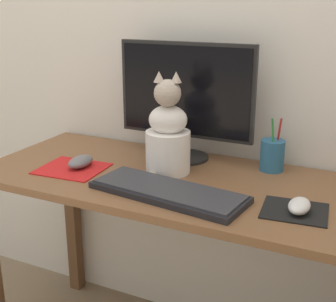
{
  "coord_description": "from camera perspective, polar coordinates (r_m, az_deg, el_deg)",
  "views": [
    {
      "loc": [
        0.58,
        -1.28,
        1.29
      ],
      "look_at": [
        -0.01,
        -0.05,
        0.84
      ],
      "focal_mm": 50.0,
      "sensor_mm": 36.0,
      "label": 1
    }
  ],
  "objects": [
    {
      "name": "desk",
      "position": [
        1.55,
        1.15,
        -7.23
      ],
      "size": [
        1.33,
        0.56,
        0.74
      ],
      "color": "brown",
      "rests_on": "ground_plane"
    },
    {
      "name": "wall_back",
      "position": [
        1.69,
        5.89,
        16.72
      ],
      "size": [
        7.0,
        0.04,
        2.5
      ],
      "color": "silver",
      "rests_on": "ground_plane"
    },
    {
      "name": "monitor",
      "position": [
        1.63,
        2.15,
        6.6
      ],
      "size": [
        0.49,
        0.17,
        0.41
      ],
      "color": "black",
      "rests_on": "desk"
    },
    {
      "name": "computer_mouse_left",
      "position": [
        1.61,
        -10.61,
        -1.29
      ],
      "size": [
        0.06,
        0.11,
        0.04
      ],
      "color": "slate",
      "rests_on": "mousepad_left"
    },
    {
      "name": "computer_mouse_right",
      "position": [
        1.31,
        15.71,
        -6.45
      ],
      "size": [
        0.06,
        0.1,
        0.04
      ],
      "color": "white",
      "rests_on": "mousepad_right"
    },
    {
      "name": "keyboard",
      "position": [
        1.38,
        0.0,
        -4.95
      ],
      "size": [
        0.49,
        0.23,
        0.02
      ],
      "rotation": [
        0.0,
        0.0,
        -0.12
      ],
      "color": "black",
      "rests_on": "desk"
    },
    {
      "name": "mousepad_right",
      "position": [
        1.32,
        15.19,
        -7.05
      ],
      "size": [
        0.19,
        0.17,
        0.0
      ],
      "rotation": [
        0.0,
        0.0,
        0.1
      ],
      "color": "black",
      "rests_on": "desk"
    },
    {
      "name": "mousepad_left",
      "position": [
        1.62,
        -11.61,
        -2.11
      ],
      "size": [
        0.23,
        0.2,
        0.0
      ],
      "rotation": [
        0.0,
        0.0,
        0.07
      ],
      "color": "red",
      "rests_on": "desk"
    },
    {
      "name": "pen_cup",
      "position": [
        1.6,
        12.59,
        -0.49
      ],
      "size": [
        0.08,
        0.08,
        0.18
      ],
      "color": "#286089",
      "rests_on": "desk"
    },
    {
      "name": "cat",
      "position": [
        1.52,
        -0.04,
        1.86
      ],
      "size": [
        0.19,
        0.23,
        0.34
      ],
      "rotation": [
        0.0,
        0.0,
        0.31
      ],
      "color": "white",
      "rests_on": "desk"
    }
  ]
}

